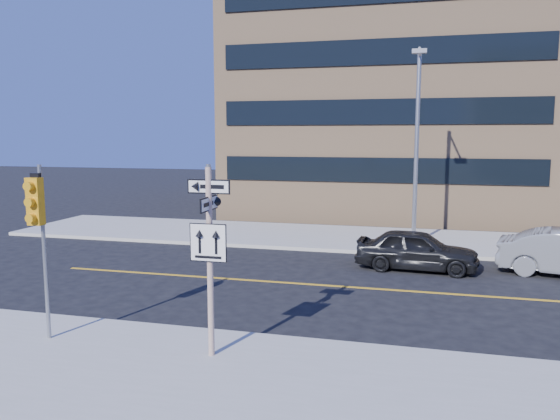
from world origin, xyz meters
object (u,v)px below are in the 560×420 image
(sign_pole, at_px, (210,250))
(streetlight_a, at_px, (417,136))
(parked_car_a, at_px, (417,250))
(traffic_signal, at_px, (37,216))

(sign_pole, relative_size, streetlight_a, 0.51)
(parked_car_a, height_order, streetlight_a, streetlight_a)
(traffic_signal, xyz_separation_m, parked_car_a, (8.15, 9.55, -2.30))
(traffic_signal, relative_size, streetlight_a, 0.50)
(traffic_signal, relative_size, parked_car_a, 0.93)
(traffic_signal, bearing_deg, streetlight_a, 59.20)
(parked_car_a, bearing_deg, sign_pole, 160.32)
(traffic_signal, distance_m, streetlight_a, 15.72)
(traffic_signal, bearing_deg, parked_car_a, 49.51)
(parked_car_a, xyz_separation_m, streetlight_a, (-0.15, 3.87, 4.02))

